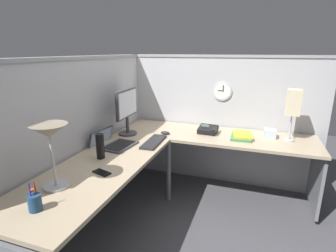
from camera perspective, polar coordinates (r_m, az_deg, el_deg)
The scene contains 17 objects.
ground_plane at distance 2.93m, azimuth 2.17°, elevation -17.68°, with size 6.80×6.80×0.00m, color #47474C.
cubicle_wall_back at distance 2.66m, azimuth -18.37°, elevation -3.15°, with size 2.57×0.12×1.58m.
cubicle_wall_right at distance 3.34m, azimuth 11.07°, elevation 1.27°, with size 0.12×2.37×1.58m.
desk at distance 2.50m, azimuth 2.38°, elevation -7.54°, with size 2.35×2.15×0.73m.
monitor at distance 2.89m, azimuth -8.88°, elevation 3.77°, with size 0.46×0.20×0.50m.
laptop at distance 2.66m, azimuth -12.18°, elevation -3.55°, with size 0.38×0.41×0.22m.
keyboard at distance 2.67m, azimuth -3.12°, elevation -3.44°, with size 0.43×0.14×0.02m, color #232326.
computer_mouse at distance 2.93m, azimuth -0.59°, elevation -1.48°, with size 0.06×0.10×0.03m, color #232326.
desk_lamp_dome at distance 1.87m, azimuth -24.17°, elevation -2.09°, with size 0.24×0.24×0.44m.
pen_cup at distance 1.77m, azimuth -26.86°, elevation -14.51°, with size 0.08×0.08×0.18m.
cell_phone at distance 2.10m, azimuth -14.13°, elevation -9.73°, with size 0.07×0.14×0.01m, color black.
thermos_flask at distance 2.34m, azimuth -14.46°, elevation -4.24°, with size 0.07×0.07×0.22m, color black.
office_phone at distance 3.00m, azimuth 8.73°, elevation -0.86°, with size 0.20×0.22×0.11m.
book_stack at distance 2.92m, azimuth 15.68°, elevation -2.09°, with size 0.30×0.23×0.04m.
desk_lamp_paper at distance 2.92m, azimuth 25.48°, elevation 4.33°, with size 0.13×0.13×0.53m.
tissue_box at distance 3.01m, azimuth 21.19°, elevation -1.54°, with size 0.12×0.12×0.09m, color silver.
wall_clock at distance 3.22m, azimuth 11.69°, elevation 7.35°, with size 0.04×0.22×0.22m.
Camera 1 is at (-2.34, -0.70, 1.63)m, focal length 28.19 mm.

